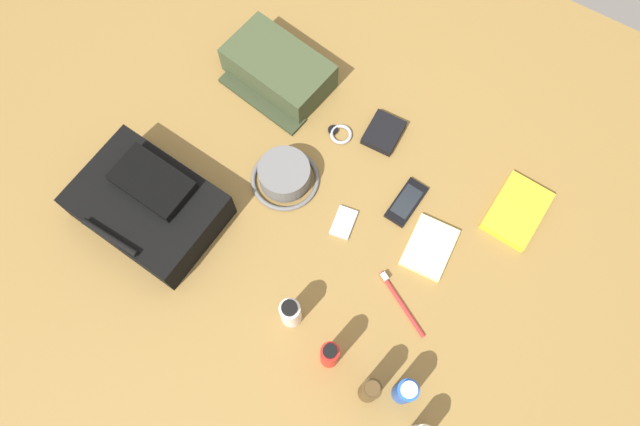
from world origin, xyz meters
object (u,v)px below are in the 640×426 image
Objects in this scene: bucket_hat at (285,175)px; cell_phone at (406,202)px; cologne_bottle at (370,391)px; sunscreen_spray at (330,355)px; toothpaste_tube at (291,313)px; toiletry_pouch at (278,69)px; media_player at (344,222)px; wallet at (384,133)px; deodorant_spray at (405,392)px; notepad at (430,247)px; toothbrush at (399,300)px; paperback_novel at (517,211)px; wristwatch at (340,134)px; backpack at (149,205)px.

bucket_hat is 1.36× the size of cell_phone.
cologne_bottle reaches higher than sunscreen_spray.
cologne_bottle is 1.26× the size of toothpaste_tube.
toiletry_pouch is 2.48× the size of toothpaste_tube.
bucket_hat is at bearing -6.87° from media_player.
media_player is 0.84× the size of wallet.
deodorant_spray is 0.32m from toothpaste_tube.
toothbrush is at bearing 84.99° from notepad.
deodorant_spray is 0.69m from wallet.
deodorant_spray is 0.57m from paperback_novel.
sunscreen_spray is 1.64× the size of media_player.
wallet reaches higher than cell_phone.
sunscreen_spray reaches higher than wallet.
toothbrush is 0.47m from wallet.
wallet is (0.26, -0.39, 0.01)m from toothbrush.
cologne_bottle is at bearing 112.71° from wallet.
toiletry_pouch is 4.44× the size of wristwatch.
toothpaste_tube is 1.38× the size of media_player.
toothpaste_tube is at bearing 56.83° from paperback_novel.
bucket_hat is 1.68× the size of wallet.
bucket_hat reaches higher than media_player.
sunscreen_spray is 1.19× the size of toothpaste_tube.
toothbrush is (-0.23, 0.11, 0.00)m from media_player.
wristwatch is at bearing -53.75° from cologne_bottle.
deodorant_spray reaches higher than paperback_novel.
paperback_novel is 0.26m from notepad.
cologne_bottle reaches higher than media_player.
sunscreen_spray is 0.62m from wristwatch.
cologne_bottle reaches higher than toothbrush.
media_player is at bearing -41.41° from deodorant_spray.
backpack reaches higher than toiletry_pouch.
sunscreen_spray reaches higher than media_player.
toiletry_pouch reaches higher than paperback_novel.
backpack is 0.96m from paperback_novel.
toothpaste_tube is 0.43m from cell_phone.
cell_phone is at bearing -65.11° from toothbrush.
sunscreen_spray is at bearing 70.23° from toothbrush.
bucket_hat is 2.01× the size of media_player.
toothpaste_tube is 0.73× the size of toothbrush.
toiletry_pouch is 0.35m from wallet.
cologne_bottle is at bearing 30.91° from deodorant_spray.
toothpaste_tube is 0.29m from media_player.
wallet is (-0.10, -0.06, 0.01)m from wristwatch.
wristwatch is (0.16, -0.50, -0.05)m from toothpaste_tube.
backpack is 2.93× the size of toothpaste_tube.
wallet is 0.73× the size of notepad.
sunscreen_spray is (-0.35, 0.34, 0.04)m from bucket_hat.
backpack is 0.78m from deodorant_spray.
wristwatch is (0.41, -0.56, -0.07)m from cologne_bottle.
backpack is at bearing -7.85° from sunscreen_spray.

